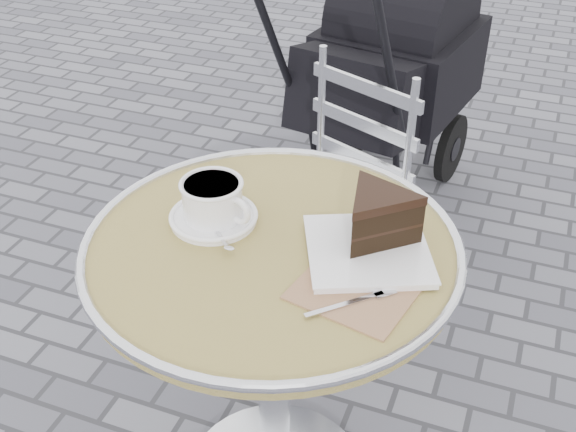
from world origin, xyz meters
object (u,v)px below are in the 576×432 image
(cake_plate_set, at_px, (375,225))
(baby_stroller, at_px, (385,84))
(cafe_table, at_px, (273,310))
(cappuccino_set, at_px, (213,204))
(bistro_chair, at_px, (345,173))

(cake_plate_set, xyz_separation_m, baby_stroller, (-0.30, 1.33, -0.33))
(cake_plate_set, distance_m, baby_stroller, 1.40)
(cafe_table, relative_size, cappuccino_set, 4.08)
(cafe_table, bearing_deg, bistro_chair, 94.37)
(baby_stroller, bearing_deg, cafe_table, -74.85)
(cafe_table, relative_size, baby_stroller, 0.72)
(cafe_table, distance_m, baby_stroller, 1.39)
(cafe_table, height_order, baby_stroller, baby_stroller)
(cappuccino_set, relative_size, bistro_chair, 0.22)
(cappuccino_set, height_order, cake_plate_set, cake_plate_set)
(cafe_table, height_order, cappuccino_set, cappuccino_set)
(cake_plate_set, bearing_deg, baby_stroller, 78.66)
(cafe_table, xyz_separation_m, cake_plate_set, (0.18, 0.05, 0.22))
(bistro_chair, bearing_deg, baby_stroller, 118.62)
(baby_stroller, bearing_deg, bistro_chair, -74.29)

